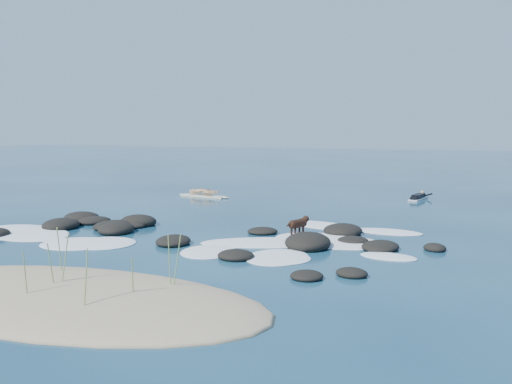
% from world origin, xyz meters
% --- Properties ---
extents(ground, '(160.00, 160.00, 0.00)m').
position_xyz_m(ground, '(0.00, 0.00, 0.00)').
color(ground, '#0A2642').
rests_on(ground, ground).
extents(sand_dune, '(9.00, 4.40, 0.60)m').
position_xyz_m(sand_dune, '(0.00, -8.20, 0.00)').
color(sand_dune, '#9E8966').
rests_on(sand_dune, ground).
extents(dune_grass, '(4.23, 2.06, 1.19)m').
position_xyz_m(dune_grass, '(0.38, -7.99, 0.66)').
color(dune_grass, olive).
rests_on(dune_grass, ground).
extents(reef_rocks, '(14.46, 7.16, 0.58)m').
position_xyz_m(reef_rocks, '(-1.12, -1.11, 0.11)').
color(reef_rocks, black).
rests_on(reef_rocks, ground).
extents(breaking_foam, '(14.86, 8.17, 0.12)m').
position_xyz_m(breaking_foam, '(0.01, -1.54, 0.01)').
color(breaking_foam, white).
rests_on(breaking_foam, ground).
extents(standing_surfer_rig, '(3.03, 0.92, 1.72)m').
position_xyz_m(standing_surfer_rig, '(-5.21, 8.48, 0.68)').
color(standing_surfer_rig, beige).
rests_on(standing_surfer_rig, ground).
extents(paddling_surfer_rig, '(1.01, 2.17, 0.38)m').
position_xyz_m(paddling_surfer_rig, '(5.04, 11.34, 0.13)').
color(paddling_surfer_rig, silver).
rests_on(paddling_surfer_rig, ground).
extents(dog, '(0.55, 1.09, 0.72)m').
position_xyz_m(dog, '(2.53, -0.35, 0.48)').
color(dog, black).
rests_on(dog, ground).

